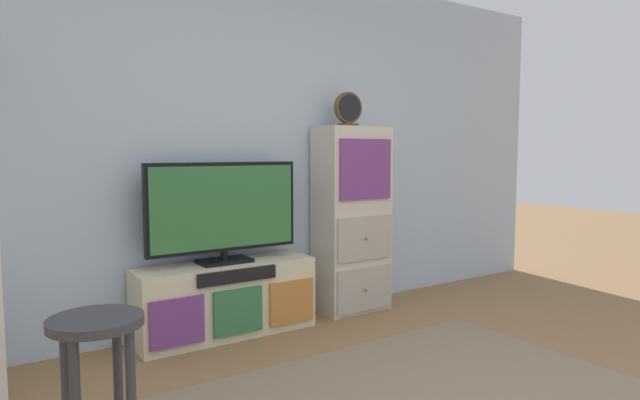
{
  "coord_description": "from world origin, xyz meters",
  "views": [
    {
      "loc": [
        -1.86,
        -1.29,
        1.3
      ],
      "look_at": [
        0.12,
        1.64,
        0.98
      ],
      "focal_mm": 30.71,
      "sensor_mm": 36.0,
      "label": 1
    }
  ],
  "objects": [
    {
      "name": "television",
      "position": [
        -0.3,
        2.22,
        0.89
      ],
      "size": [
        1.11,
        0.22,
        0.7
      ],
      "color": "black",
      "rests_on": "media_console"
    },
    {
      "name": "side_cabinet",
      "position": [
        0.81,
        2.2,
        0.74
      ],
      "size": [
        0.58,
        0.38,
        1.49
      ],
      "color": "beige",
      "rests_on": "ground_plane"
    },
    {
      "name": "bar_stool_near",
      "position": [
        -1.45,
        0.77,
        0.52
      ],
      "size": [
        0.34,
        0.34,
        0.69
      ],
      "color": "#333338",
      "rests_on": "ground_plane"
    },
    {
      "name": "media_console",
      "position": [
        -0.3,
        2.19,
        0.26
      ],
      "size": [
        1.27,
        0.38,
        0.52
      ],
      "color": "beige",
      "rests_on": "ground_plane"
    },
    {
      "name": "desk_clock",
      "position": [
        0.76,
        2.19,
        1.62
      ],
      "size": [
        0.24,
        0.08,
        0.27
      ],
      "color": "#4C3823",
      "rests_on": "side_cabinet"
    },
    {
      "name": "back_wall",
      "position": [
        0.0,
        2.46,
        1.35
      ],
      "size": [
        6.4,
        0.12,
        2.7
      ],
      "primitive_type": "cube",
      "color": "#A8BCD1",
      "rests_on": "ground_plane"
    }
  ]
}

